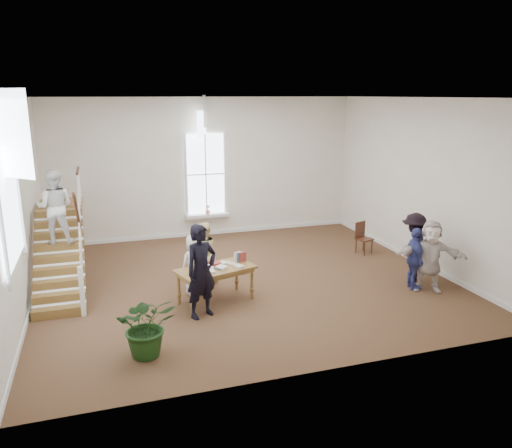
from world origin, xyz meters
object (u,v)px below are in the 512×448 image
object	(u,v)px
woman_cluster_a	(415,259)
woman_cluster_b	(414,248)
police_officer	(201,271)
woman_cluster_c	(430,256)
elderly_woman	(195,264)
person_yellow	(203,254)
side_chair	(362,236)
library_table	(215,272)
floor_plant	(147,325)

from	to	relation	value
woman_cluster_a	woman_cluster_b	distance (m)	0.54
police_officer	woman_cluster_c	distance (m)	5.46
elderly_woman	woman_cluster_a	world-z (taller)	woman_cluster_a
person_yellow	woman_cluster_b	distance (m)	5.23
person_yellow	side_chair	xyz separation A→B (m)	(5.02, 1.12, -0.28)
library_table	police_officer	xyz separation A→B (m)	(-0.44, -0.65, 0.28)
woman_cluster_c	floor_plant	bearing A→B (deg)	-140.99
woman_cluster_a	woman_cluster_c	world-z (taller)	woman_cluster_c
woman_cluster_b	woman_cluster_c	bearing A→B (deg)	37.65
elderly_woman	floor_plant	world-z (taller)	elderly_woman
woman_cluster_c	side_chair	world-z (taller)	woman_cluster_c
elderly_woman	woman_cluster_b	world-z (taller)	woman_cluster_b
police_officer	woman_cluster_a	xyz separation A→B (m)	(5.17, -0.04, -0.24)
woman_cluster_c	floor_plant	world-z (taller)	woman_cluster_c
woman_cluster_a	woman_cluster_c	size ratio (longest dim) A/B	0.88
police_officer	woman_cluster_a	size ratio (longest dim) A/B	1.32
woman_cluster_a	woman_cluster_c	xyz separation A→B (m)	(0.28, -0.20, 0.11)
police_officer	person_yellow	world-z (taller)	police_officer
side_chair	library_table	bearing A→B (deg)	-175.39
police_officer	woman_cluster_c	bearing A→B (deg)	-26.67
police_officer	woman_cluster_b	size ratio (longest dim) A/B	1.14
elderly_woman	woman_cluster_a	distance (m)	5.23
side_chair	woman_cluster_c	bearing A→B (deg)	-108.99
police_officer	floor_plant	size ratio (longest dim) A/B	1.72
police_officer	woman_cluster_c	size ratio (longest dim) A/B	1.16
person_yellow	floor_plant	xyz separation A→B (m)	(-1.67, -3.07, -0.21)
police_officer	woman_cluster_b	distance (m)	5.47
library_table	woman_cluster_c	size ratio (longest dim) A/B	1.09
elderly_woman	woman_cluster_c	distance (m)	5.56
police_officer	side_chair	bearing A→B (deg)	3.76
woman_cluster_b	woman_cluster_c	distance (m)	0.65
police_officer	person_yellow	distance (m)	1.81
person_yellow	side_chair	distance (m)	5.16
library_table	elderly_woman	xyz separation A→B (m)	(-0.34, 0.60, 0.01)
woman_cluster_b	police_officer	bearing A→B (deg)	-48.03
woman_cluster_a	woman_cluster_b	xyz separation A→B (m)	(0.28, 0.45, 0.12)
police_officer	elderly_woman	size ratio (longest dim) A/B	1.37
library_table	floor_plant	size ratio (longest dim) A/B	1.63
side_chair	woman_cluster_b	bearing A→B (deg)	-108.86
library_table	woman_cluster_b	xyz separation A→B (m)	(5.01, -0.24, 0.15)
elderly_woman	person_yellow	xyz separation A→B (m)	(0.30, 0.50, 0.06)
floor_plant	police_officer	bearing A→B (deg)	46.04
woman_cluster_c	side_chair	xyz separation A→B (m)	(-0.03, 3.11, -0.36)
elderly_woman	woman_cluster_c	bearing A→B (deg)	145.72
woman_cluster_b	floor_plant	size ratio (longest dim) A/B	1.51
woman_cluster_b	side_chair	bearing A→B (deg)	-141.75
police_officer	elderly_woman	distance (m)	1.28
floor_plant	woman_cluster_a	bearing A→B (deg)	11.23
library_table	woman_cluster_c	xyz separation A→B (m)	(5.01, -0.89, 0.14)
elderly_woman	woman_cluster_c	size ratio (longest dim) A/B	0.84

